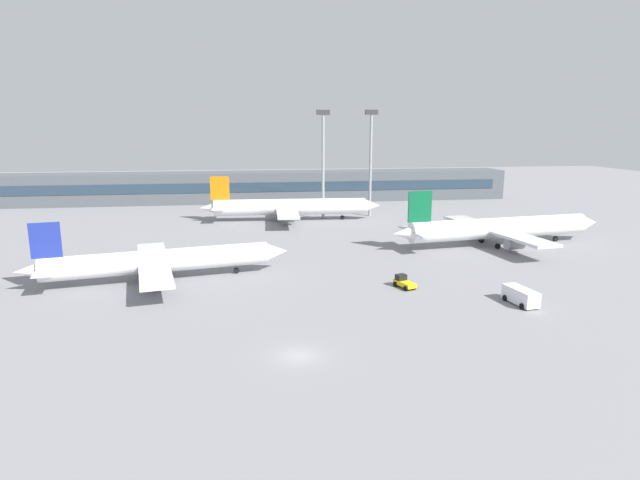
# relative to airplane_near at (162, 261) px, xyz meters

# --- Properties ---
(ground_plane) EXTENTS (400.00, 400.00, 0.00)m
(ground_plane) POSITION_rel_airplane_near_xyz_m (17.22, 10.89, -2.91)
(ground_plane) COLOR gray
(terminal_building) EXTENTS (152.70, 12.13, 9.00)m
(terminal_building) POSITION_rel_airplane_near_xyz_m (17.22, 84.13, 1.59)
(terminal_building) COLOR #4C5156
(terminal_building) RESTS_ON ground_plane
(airplane_near) EXTENTS (38.37, 27.09, 9.55)m
(airplane_near) POSITION_rel_airplane_near_xyz_m (0.00, 0.00, 0.00)
(airplane_near) COLOR white
(airplane_near) RESTS_ON ground_plane
(airplane_mid) EXTENTS (44.52, 31.26, 11.01)m
(airplane_mid) POSITION_rel_airplane_near_xyz_m (60.81, 15.18, 0.45)
(airplane_mid) COLOR white
(airplane_mid) RESTS_ON ground_plane
(airplane_far) EXTENTS (43.95, 30.61, 10.86)m
(airplane_far) POSITION_rel_airplane_near_xyz_m (23.54, 48.36, 0.40)
(airplane_far) COLOR white
(airplane_far) RESTS_ON ground_plane
(baggage_tug_yellow) EXTENTS (2.76, 3.90, 1.75)m
(baggage_tug_yellow) POSITION_rel_airplane_near_xyz_m (34.29, -8.65, -2.11)
(baggage_tug_yellow) COLOR yellow
(baggage_tug_yellow) RESTS_ON ground_plane
(service_van_white) EXTENTS (2.93, 5.45, 2.08)m
(service_van_white) POSITION_rel_airplane_near_xyz_m (46.94, -17.71, -1.80)
(service_van_white) COLOR white
(service_van_white) RESTS_ON ground_plane
(floodlight_tower_west) EXTENTS (3.20, 0.80, 26.34)m
(floodlight_tower_west) POSITION_rel_airplane_near_xyz_m (31.51, 49.90, 12.29)
(floodlight_tower_west) COLOR gray
(floodlight_tower_west) RESTS_ON ground_plane
(floodlight_tower_east) EXTENTS (3.20, 0.80, 26.51)m
(floodlight_tower_east) POSITION_rel_airplane_near_xyz_m (43.97, 52.40, 12.37)
(floodlight_tower_east) COLOR gray
(floodlight_tower_east) RESTS_ON ground_plane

